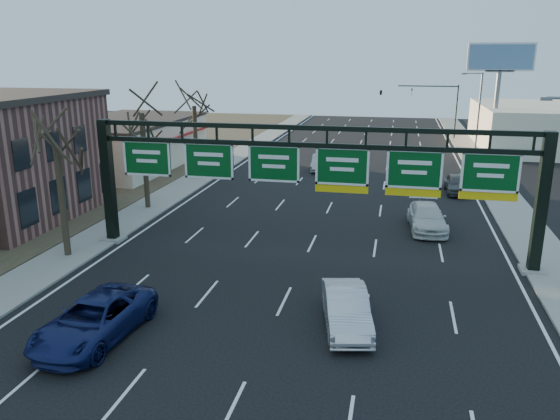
% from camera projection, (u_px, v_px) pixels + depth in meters
% --- Properties ---
extents(ground, '(160.00, 160.00, 0.00)m').
position_uv_depth(ground, '(274.00, 321.00, 22.73)').
color(ground, black).
rests_on(ground, ground).
extents(sidewalk_left, '(3.00, 120.00, 0.12)m').
position_uv_depth(sidewalk_left, '(175.00, 191.00, 44.13)').
color(sidewalk_left, gray).
rests_on(sidewalk_left, ground).
extents(sidewalk_right, '(3.00, 120.00, 0.12)m').
position_uv_depth(sidewalk_right, '(511.00, 210.00, 38.90)').
color(sidewalk_right, gray).
rests_on(sidewalk_right, ground).
extents(dirt_strip_left, '(21.00, 120.00, 0.06)m').
position_uv_depth(dirt_strip_left, '(42.00, 184.00, 46.63)').
color(dirt_strip_left, '#473D2B').
rests_on(dirt_strip_left, ground).
extents(lane_markings, '(21.60, 120.00, 0.01)m').
position_uv_depth(lane_markings, '(333.00, 201.00, 41.53)').
color(lane_markings, white).
rests_on(lane_markings, ground).
extents(sign_gantry, '(24.60, 1.20, 7.20)m').
position_uv_depth(sign_gantry, '(311.00, 174.00, 28.95)').
color(sign_gantry, black).
rests_on(sign_gantry, ground).
extents(cream_strip, '(10.90, 18.40, 4.70)m').
position_uv_depth(cream_strip, '(127.00, 143.00, 53.74)').
color(cream_strip, beige).
rests_on(cream_strip, ground).
extents(building_right_distant, '(12.00, 20.00, 5.00)m').
position_uv_depth(building_right_distant, '(531.00, 126.00, 64.95)').
color(building_right_distant, beige).
rests_on(building_right_distant, ground).
extents(tree_gantry, '(3.60, 3.60, 8.48)m').
position_uv_depth(tree_gantry, '(54.00, 127.00, 28.10)').
color(tree_gantry, black).
rests_on(tree_gantry, sidewalk_left).
extents(tree_mid, '(3.60, 3.60, 9.24)m').
position_uv_depth(tree_mid, '(141.00, 98.00, 37.30)').
color(tree_mid, black).
rests_on(tree_mid, sidewalk_left).
extents(tree_far, '(3.60, 3.60, 8.86)m').
position_uv_depth(tree_far, '(194.00, 94.00, 46.80)').
color(tree_far, black).
rests_on(tree_far, sidewalk_left).
extents(streetlight_far, '(2.15, 0.22, 9.00)m').
position_uv_depth(streetlight_far, '(478.00, 111.00, 56.39)').
color(streetlight_far, slate).
rests_on(streetlight_far, sidewalk_right).
extents(billboard_right, '(7.00, 0.50, 12.00)m').
position_uv_depth(billboard_right, '(500.00, 71.00, 59.46)').
color(billboard_right, slate).
rests_on(billboard_right, ground).
extents(traffic_signal_mast, '(10.16, 0.54, 7.00)m').
position_uv_depth(traffic_signal_mast, '(409.00, 96.00, 71.76)').
color(traffic_signal_mast, black).
rests_on(traffic_signal_mast, ground).
extents(car_blue_suv, '(3.15, 6.03, 1.62)m').
position_uv_depth(car_blue_suv, '(94.00, 319.00, 21.15)').
color(car_blue_suv, '#111A4E').
rests_on(car_blue_suv, ground).
extents(car_silver_sedan, '(2.65, 5.07, 1.59)m').
position_uv_depth(car_silver_sedan, '(346.00, 309.00, 22.09)').
color(car_silver_sedan, silver).
rests_on(car_silver_sedan, ground).
extents(car_white_wagon, '(2.60, 5.52, 1.56)m').
position_uv_depth(car_white_wagon, '(427.00, 217.00, 34.56)').
color(car_white_wagon, silver).
rests_on(car_white_wagon, ground).
extents(car_grey_far, '(1.83, 4.41, 1.49)m').
position_uv_depth(car_grey_far, '(457.00, 184.00, 43.71)').
color(car_grey_far, '#45484B').
rests_on(car_grey_far, ground).
extents(car_silver_distant, '(1.84, 4.53, 1.46)m').
position_uv_depth(car_silver_distant, '(320.00, 163.00, 52.36)').
color(car_silver_distant, '#A09FA4').
rests_on(car_silver_distant, ground).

